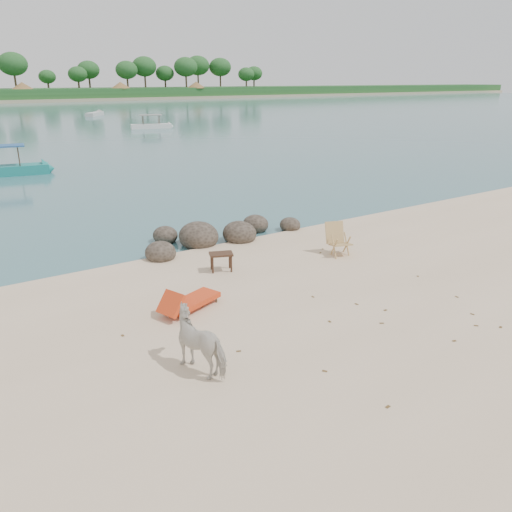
{
  "coord_description": "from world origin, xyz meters",
  "views": [
    {
      "loc": [
        -6.73,
        -8.25,
        5.35
      ],
      "look_at": [
        -0.01,
        2.0,
        1.0
      ],
      "focal_mm": 35.0,
      "sensor_mm": 36.0,
      "label": 1
    }
  ],
  "objects_px": {
    "deck_chair": "(341,241)",
    "cow": "(203,342)",
    "lounge_chair": "(193,299)",
    "side_table": "(221,263)",
    "boulders": "(214,236)"
  },
  "relations": [
    {
      "from": "lounge_chair",
      "to": "deck_chair",
      "type": "bearing_deg",
      "value": -10.84
    },
    {
      "from": "side_table",
      "to": "cow",
      "type": "bearing_deg",
      "value": -102.05
    },
    {
      "from": "deck_chair",
      "to": "side_table",
      "type": "bearing_deg",
      "value": -173.62
    },
    {
      "from": "side_table",
      "to": "deck_chair",
      "type": "distance_m",
      "value": 3.98
    },
    {
      "from": "lounge_chair",
      "to": "boulders",
      "type": "bearing_deg",
      "value": 35.44
    },
    {
      "from": "lounge_chair",
      "to": "deck_chair",
      "type": "height_order",
      "value": "deck_chair"
    },
    {
      "from": "deck_chair",
      "to": "cow",
      "type": "bearing_deg",
      "value": -133.52
    },
    {
      "from": "deck_chair",
      "to": "boulders",
      "type": "bearing_deg",
      "value": 145.21
    },
    {
      "from": "boulders",
      "to": "side_table",
      "type": "relative_size",
      "value": 9.29
    },
    {
      "from": "lounge_chair",
      "to": "deck_chair",
      "type": "distance_m",
      "value": 5.79
    },
    {
      "from": "boulders",
      "to": "deck_chair",
      "type": "relative_size",
      "value": 6.06
    },
    {
      "from": "side_table",
      "to": "lounge_chair",
      "type": "height_order",
      "value": "same"
    },
    {
      "from": "lounge_chair",
      "to": "side_table",
      "type": "bearing_deg",
      "value": 24.41
    },
    {
      "from": "cow",
      "to": "deck_chair",
      "type": "height_order",
      "value": "cow"
    },
    {
      "from": "boulders",
      "to": "side_table",
      "type": "bearing_deg",
      "value": -114.74
    }
  ]
}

